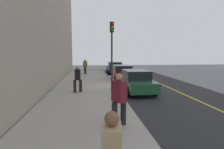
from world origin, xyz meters
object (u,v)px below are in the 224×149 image
Objects in this scene: pedestrian_burgundy_coat at (119,98)px; traffic_light_pole at (112,45)px; parked_car_green at (136,81)px; pedestrian_olive_coat at (85,66)px; parked_car_red at (122,73)px; parked_car_navy at (115,68)px; pedestrian_black_coat at (78,78)px.

traffic_light_pole is (-6.91, 0.49, 2.14)m from pedestrian_burgundy_coat.
pedestrian_olive_coat is (-11.01, -3.80, 0.32)m from parked_car_green.
pedestrian_olive_coat is 11.00m from traffic_light_pole.
pedestrian_burgundy_coat is (6.46, -2.15, 0.38)m from parked_car_green.
traffic_light_pole reaches higher than pedestrian_olive_coat.
pedestrian_olive_coat is at bearing -174.61° from pedestrian_burgundy_coat.
pedestrian_olive_coat is at bearing -146.17° from parked_car_red.
pedestrian_burgundy_coat is at bearing 5.39° from pedestrian_olive_coat.
pedestrian_black_coat reaches higher than parked_car_navy.
traffic_light_pole is at bearing 175.96° from pedestrian_burgundy_coat.
parked_car_green is 0.93× the size of traffic_light_pole.
parked_car_navy is at bearing 173.49° from pedestrian_burgundy_coat.
traffic_light_pole reaches higher than parked_car_navy.
pedestrian_black_coat is 0.37× the size of traffic_light_pole.
pedestrian_olive_coat is 0.38× the size of traffic_light_pole.
pedestrian_burgundy_coat is (18.52, -2.11, 0.38)m from parked_car_navy.
parked_car_red is (6.60, -0.05, -0.00)m from parked_car_navy.
parked_car_green is at bearing 19.04° from pedestrian_olive_coat.
parked_car_navy is 3.92m from pedestrian_olive_coat.
traffic_light_pole is (-0.72, 2.33, 2.21)m from pedestrian_black_coat.
pedestrian_black_coat reaches higher than parked_car_red.
traffic_light_pole is (10.56, 2.14, 2.19)m from pedestrian_olive_coat.
pedestrian_burgundy_coat is 17.55m from pedestrian_olive_coat.
parked_car_navy is 12.00m from traffic_light_pole.
pedestrian_black_coat is (12.34, -3.95, 0.31)m from parked_car_navy.
parked_car_green is at bearing 0.18° from parked_car_navy.
traffic_light_pole reaches higher than parked_car_green.
parked_car_navy is at bearing 179.59° from parked_car_red.
pedestrian_burgundy_coat reaches higher than parked_car_navy.
parked_car_navy is 2.54× the size of pedestrian_burgundy_coat.
traffic_light_pole reaches higher than parked_car_red.
traffic_light_pole is at bearing 107.19° from pedestrian_black_coat.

